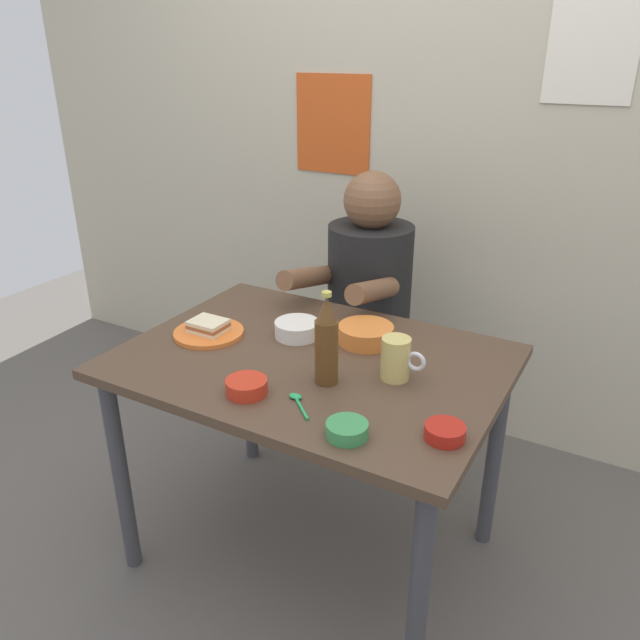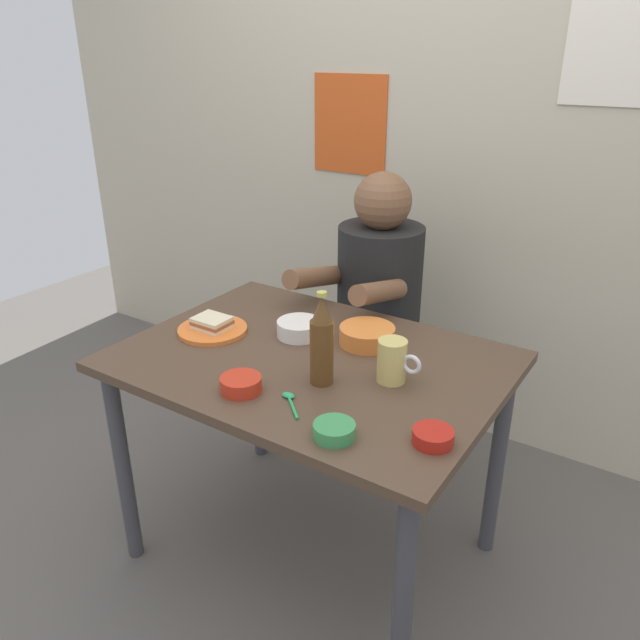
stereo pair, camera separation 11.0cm
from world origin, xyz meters
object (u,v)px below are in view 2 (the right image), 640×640
Objects in this scene: sandwich at (212,323)px; beer_bottle at (322,343)px; plate_orange at (213,330)px; dip_bowl_green at (334,430)px; person_seated at (378,280)px; beer_mug at (393,361)px; dining_table at (311,385)px; stool at (376,376)px.

beer_bottle reaches higher than sandwich.
plate_orange is 0.02m from sandwich.
dip_bowl_green is at bearing -23.71° from sandwich.
plate_orange is 2.00× the size of sandwich.
beer_bottle is at bearing -73.23° from person_seated.
sandwich is 0.87× the size of beer_mug.
dining_table is at bearing -79.84° from person_seated.
dining_table is 10.00× the size of sandwich.
stool is 4.50× the size of dip_bowl_green.
sandwich is (-0.36, -0.03, 0.13)m from dining_table.
stool is at bearing 112.32° from dip_bowl_green.
dining_table is at bearing -80.01° from stool.
stool is 4.09× the size of sandwich.
sandwich is at bearing 156.29° from dip_bowl_green.
plate_orange is 0.63m from beer_mug.
beer_mug is 0.20m from beer_bottle.
dip_bowl_green is (0.38, -0.93, 0.41)m from stool.
dining_table is at bearing 4.36° from plate_orange.
stool is 1.72× the size of beer_bottle.
beer_bottle is at bearing -9.39° from sandwich.
sandwich reaches higher than plate_orange.
beer_mug is at bearing 3.04° from plate_orange.
beer_mug reaches higher than dining_table.
plate_orange is 2.20× the size of dip_bowl_green.
dining_table is 0.37m from plate_orange.
person_seated is at bearing -90.00° from stool.
person_seated is 0.72m from beer_mug.
dip_bowl_green is at bearing -48.18° from dining_table.
sandwich is 0.69m from dip_bowl_green.
beer_mug is (0.62, 0.03, 0.03)m from sandwich.
dining_table is 0.38m from sandwich.
plate_orange is at bearing 156.29° from dip_bowl_green.
beer_bottle is (0.47, -0.08, 0.11)m from plate_orange.
dip_bowl_green reaches higher than stool.
person_seated is at bearing 100.16° from dining_table.
plate_orange is at bearing -176.96° from beer_mug.
plate_orange is 0.69m from dip_bowl_green.
beer_bottle reaches higher than dining_table.
plate_orange is at bearing -110.69° from stool.
person_seated is 1.00m from dip_bowl_green.
person_seated reaches higher than sandwich.
beer_bottle is at bearing -9.39° from plate_orange.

